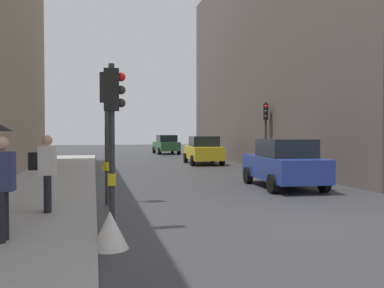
# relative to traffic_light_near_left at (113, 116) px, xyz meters

# --- Properties ---
(ground_plane) EXTENTS (120.00, 120.00, 0.00)m
(ground_plane) POSITION_rel_traffic_light_near_left_xyz_m (4.20, -0.21, -2.32)
(ground_plane) COLOR #38383A
(sidewalk_kerb) EXTENTS (3.34, 40.00, 0.16)m
(sidewalk_kerb) POSITION_rel_traffic_light_near_left_xyz_m (-2.00, 5.79, -2.24)
(sidewalk_kerb) COLOR #A8A5A0
(sidewalk_kerb) RESTS_ON ground
(building_facade_right) EXTENTS (12.00, 24.92, 13.44)m
(building_facade_right) POSITION_rel_traffic_light_near_left_xyz_m (14.73, 15.59, 4.39)
(building_facade_right) COLOR #5B514C
(building_facade_right) RESTS_ON ground
(traffic_light_near_left) EXTENTS (0.44, 0.25, 3.37)m
(traffic_light_near_left) POSITION_rel_traffic_light_near_left_xyz_m (0.00, 0.00, 0.00)
(traffic_light_near_left) COLOR #2D2D2D
(traffic_light_near_left) RESTS_ON ground
(traffic_light_near_right) EXTENTS (0.43, 0.40, 3.76)m
(traffic_light_near_right) POSITION_rel_traffic_light_near_left_xyz_m (-0.01, 3.27, 0.27)
(traffic_light_near_right) COLOR #2D2D2D
(traffic_light_near_right) RESTS_ON ground
(traffic_light_mid_street) EXTENTS (0.33, 0.45, 3.61)m
(traffic_light_mid_street) POSITION_rel_traffic_light_near_left_xyz_m (8.42, 11.74, 0.17)
(traffic_light_mid_street) COLOR #2D2D2D
(traffic_light_mid_street) RESTS_ON ground
(car_green_estate) EXTENTS (2.14, 4.26, 1.76)m
(car_green_estate) POSITION_rel_traffic_light_near_left_xyz_m (6.16, 29.37, -1.45)
(car_green_estate) COLOR #2D6038
(car_green_estate) RESTS_ON ground
(car_yellow_taxi) EXTENTS (2.22, 4.30, 1.76)m
(car_yellow_taxi) POSITION_rel_traffic_light_near_left_xyz_m (6.32, 16.61, -1.45)
(car_yellow_taxi) COLOR yellow
(car_yellow_taxi) RESTS_ON ground
(car_blue_van) EXTENTS (2.24, 4.31, 1.76)m
(car_blue_van) POSITION_rel_traffic_light_near_left_xyz_m (6.28, 5.21, -1.45)
(car_blue_van) COLOR navy
(car_blue_van) RESTS_ON ground
(pedestrian_with_black_backpack) EXTENTS (0.61, 0.36, 1.77)m
(pedestrian_with_black_backpack) POSITION_rel_traffic_light_near_left_xyz_m (-1.47, 1.55, -1.16)
(pedestrian_with_black_backpack) COLOR black
(pedestrian_with_black_backpack) RESTS_ON sidewalk_kerb
(warning_sign_triangle) EXTENTS (0.64, 0.64, 0.65)m
(warning_sign_triangle) POSITION_rel_traffic_light_near_left_xyz_m (-0.12, -1.27, -2.00)
(warning_sign_triangle) COLOR silver
(warning_sign_triangle) RESTS_ON ground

